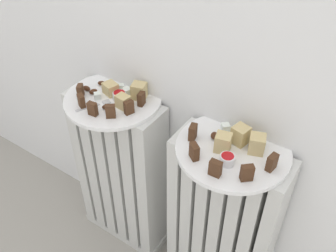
{
  "coord_description": "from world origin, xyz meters",
  "views": [
    {
      "loc": [
        0.46,
        -0.41,
        1.33
      ],
      "look_at": [
        0.0,
        0.28,
        0.65
      ],
      "focal_mm": 39.87,
      "sensor_mm": 36.0,
      "label": 1
    }
  ],
  "objects": [
    {
      "name": "turkish_delight_left_0",
      "position": [
        -0.21,
        0.33,
        0.68
      ],
      "size": [
        0.03,
        0.03,
        0.02
      ],
      "primitive_type": "cube",
      "rotation": [
        0.0,
        0.0,
        0.62
      ],
      "color": "white",
      "rests_on": "plate_left"
    },
    {
      "name": "dark_cake_slice_left_5",
      "position": [
        -0.11,
        0.3,
        0.69
      ],
      "size": [
        0.02,
        0.03,
        0.04
      ],
      "primitive_type": "cube",
      "rotation": [
        0.0,
        0.0,
        1.77
      ],
      "color": "#472B19",
      "rests_on": "plate_left"
    },
    {
      "name": "medjool_date_left_1",
      "position": [
        -0.27,
        0.26,
        0.68
      ],
      "size": [
        0.02,
        0.03,
        0.02
      ],
      "primitive_type": "ellipsoid",
      "rotation": [
        0.0,
        0.0,
        1.17
      ],
      "color": "#3D1E0F",
      "rests_on": "plate_left"
    },
    {
      "name": "fork",
      "position": [
        -0.22,
        0.22,
        0.67
      ],
      "size": [
        0.06,
        0.1,
        0.0
      ],
      "color": "#B7B7BC",
      "rests_on": "plate_left"
    },
    {
      "name": "jam_bowl_left",
      "position": [
        -0.19,
        0.29,
        0.68
      ],
      "size": [
        0.04,
        0.04,
        0.02
      ],
      "color": "white",
      "rests_on": "plate_left"
    },
    {
      "name": "medjool_date_right_1",
      "position": [
        0.15,
        0.29,
        0.68
      ],
      "size": [
        0.03,
        0.03,
        0.02
      ],
      "primitive_type": "ellipsoid",
      "rotation": [
        0.0,
        0.0,
        1.98
      ],
      "color": "#3D1E0F",
      "rests_on": "plate_right"
    },
    {
      "name": "dark_cake_slice_left_2",
      "position": [
        -0.2,
        0.18,
        0.69
      ],
      "size": [
        0.03,
        0.02,
        0.04
      ],
      "primitive_type": "cube",
      "rotation": [
        0.0,
        0.0,
        0.09
      ],
      "color": "#472B19",
      "rests_on": "plate_left"
    },
    {
      "name": "dark_cake_slice_left_4",
      "position": [
        -0.11,
        0.25,
        0.69
      ],
      "size": [
        0.02,
        0.03,
        0.04
      ],
      "primitive_type": "cube",
      "rotation": [
        0.0,
        0.0,
        1.21
      ],
      "color": "#472B19",
      "rests_on": "plate_left"
    },
    {
      "name": "jam_bowl_right",
      "position": [
        0.22,
        0.22,
        0.68
      ],
      "size": [
        0.04,
        0.04,
        0.03
      ],
      "color": "white",
      "rests_on": "plate_right"
    },
    {
      "name": "medjool_date_left_2",
      "position": [
        -0.18,
        0.23,
        0.68
      ],
      "size": [
        0.03,
        0.03,
        0.01
      ],
      "primitive_type": "ellipsoid",
      "rotation": [
        0.0,
        0.0,
        1.01
      ],
      "color": "#3D1E0F",
      "rests_on": "plate_left"
    },
    {
      "name": "dark_cake_slice_right_0",
      "position": [
        0.1,
        0.25,
        0.69
      ],
      "size": [
        0.02,
        0.03,
        0.04
      ],
      "primitive_type": "cube",
      "rotation": [
        0.0,
        0.0,
        -1.32
      ],
      "color": "#472B19",
      "rests_on": "plate_right"
    },
    {
      "name": "turkish_delight_left_2",
      "position": [
        -0.24,
        0.25,
        0.68
      ],
      "size": [
        0.03,
        0.03,
        0.02
      ],
      "primitive_type": "cube",
      "rotation": [
        0.0,
        0.0,
        0.88
      ],
      "color": "white",
      "rests_on": "plate_left"
    },
    {
      "name": "dark_cake_slice_left_1",
      "position": [
        -0.25,
        0.19,
        0.69
      ],
      "size": [
        0.03,
        0.03,
        0.04
      ],
      "primitive_type": "cube",
      "rotation": [
        0.0,
        0.0,
        -0.46
      ],
      "color": "#472B19",
      "rests_on": "plate_left"
    },
    {
      "name": "marble_cake_slice_right_2",
      "position": [
        0.26,
        0.3,
        0.7
      ],
      "size": [
        0.05,
        0.05,
        0.05
      ],
      "primitive_type": "cube",
      "rotation": [
        0.0,
        0.0,
        0.34
      ],
      "color": "tan",
      "rests_on": "plate_right"
    },
    {
      "name": "medjool_date_right_0",
      "position": [
        0.21,
        0.35,
        0.68
      ],
      "size": [
        0.03,
        0.02,
        0.01
      ],
      "primitive_type": "ellipsoid",
      "rotation": [
        0.0,
        0.0,
        0.38
      ],
      "color": "#3D1E0F",
      "rests_on": "plate_right"
    },
    {
      "name": "marble_cake_slice_right_1",
      "position": [
        0.18,
        0.26,
        0.7
      ],
      "size": [
        0.05,
        0.05,
        0.05
      ],
      "primitive_type": "cube",
      "rotation": [
        0.0,
        0.0,
        0.25
      ],
      "color": "tan",
      "rests_on": "plate_right"
    },
    {
      "name": "dark_cake_slice_right_1",
      "position": [
        0.14,
        0.19,
        0.69
      ],
      "size": [
        0.03,
        0.03,
        0.04
      ],
      "primitive_type": "cube",
      "rotation": [
        0.0,
        0.0,
        -0.64
      ],
      "color": "#472B19",
      "rests_on": "plate_right"
    },
    {
      "name": "dark_cake_slice_right_2",
      "position": [
        0.21,
        0.17,
        0.69
      ],
      "size": [
        0.03,
        0.02,
        0.04
      ],
      "primitive_type": "cube",
      "rotation": [
        0.0,
        0.0,
        0.05
      ],
      "color": "#472B19",
      "rests_on": "plate_right"
    },
    {
      "name": "turkish_delight_left_1",
      "position": [
        -0.18,
        0.32,
        0.68
      ],
      "size": [
        0.03,
        0.03,
        0.02
      ],
      "primitive_type": "cube",
      "rotation": [
        0.0,
        0.0,
        1.22
      ],
      "color": "white",
      "rests_on": "plate_left"
    },
    {
      "name": "marble_cake_slice_right_0",
      "position": [
        0.21,
        0.31,
        0.7
      ],
      "size": [
        0.05,
        0.05,
        0.05
      ],
      "primitive_type": "cube",
      "rotation": [
        0.0,
        0.0,
        -0.23
      ],
      "color": "tan",
      "rests_on": "plate_right"
    },
    {
      "name": "medjool_date_left_3",
      "position": [
        -0.3,
        0.26,
        0.68
      ],
      "size": [
        0.03,
        0.02,
        0.02
      ],
      "primitive_type": "ellipsoid",
      "rotation": [
        0.0,
        0.0,
        0.07
      ],
      "color": "#3D1E0F",
      "rests_on": "plate_left"
    },
    {
      "name": "marble_cake_slice_left_1",
      "position": [
        -0.15,
        0.26,
        0.69
      ],
      "size": [
        0.04,
        0.04,
        0.04
      ],
      "primitive_type": "cube",
      "rotation": [
        0.0,
        0.0,
        -0.11
      ],
      "color": "tan",
      "rests_on": "plate_left"
    },
    {
      "name": "marble_cake_slice_left_2",
      "position": [
        -0.14,
        0.33,
        0.7
      ],
      "size": [
        0.05,
        0.05,
        0.05
      ],
      "primitive_type": "cube",
      "rotation": [
        0.0,
        0.0,
        0.3
      ],
      "color": "tan",
      "rests_on": "plate_left"
    },
    {
      "name": "plate_right",
      "position": [
        0.21,
        0.28,
        0.66
      ],
      "size": [
        0.3,
        0.3,
        0.01
      ],
      "primitive_type": "cylinder",
      "color": "white",
      "rests_on": "radiator_right"
    },
    {
      "name": "turkish_delight_right_1",
      "position": [
        0.17,
        0.29,
        0.68
      ],
      "size": [
        0.03,
        0.03,
        0.02
      ],
      "primitive_type": "cube",
      "rotation": [
        0.0,
        0.0,
        0.8
      ],
      "color": "white",
      "rests_on": "plate_right"
    },
    {
      "name": "marble_cake_slice_left_0",
      "position": [
        -0.22,
        0.29,
        0.69
      ],
      "size": [
        0.05,
        0.05,
        0.04
      ],
      "primitive_type": "cube",
      "rotation": [
        0.0,
        0.0,
        -0.29
      ],
      "color": "tan",
      "rests_on": "plate_left"
    },
    {
      "name": "dark_cake_slice_right_4",
      "position": [
        0.32,
        0.26,
        0.69
      ],
      "size": [
        0.02,
        0.03,
        0.04
      ],
      "primitive_type": "cube",
      "rotation": [
        0.0,
        0.0,
        1.42
      ],
      "color": "#472B19",
      "rests_on": "plate_right"
    },
    {
      "name": "dark_cake_slice_left_3",
      "position": [
        -0.15,
        0.2,
        0.69
      ],
      "size": [
        0.03,
        0.03,
        0.04
      ],
      "primitive_type": "cube",
      "rotation": [
        0.0,
        0.0,
        0.65
      ],
      "color": "#472B19",
      "rests_on": "plate_left"
    },
    {
      "name": "radiator_left",
      "position": [
        -0.21,
        0.28,
        0.32
      ],
      "size": [
        0.34,
        0.13,
        0.66
      ],
      "color": "silver",
      "rests_on": "ground_plane"
    },
    {
      "name": "dark_cake_slice_left_0",
      "position": [
        -0.29,
        0.23,
        0.69
      ],
      "size": [
        0.03,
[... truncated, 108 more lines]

